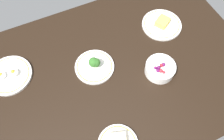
% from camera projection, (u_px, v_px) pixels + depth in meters
% --- Properties ---
extents(dining_table, '(1.49, 1.00, 0.04)m').
position_uv_depth(dining_table, '(112.00, 74.00, 1.17)').
color(dining_table, black).
rests_on(dining_table, ground).
extents(plate_cheese, '(0.23, 0.23, 0.05)m').
position_uv_depth(plate_cheese, '(162.00, 24.00, 1.29)').
color(plate_cheese, white).
rests_on(plate_cheese, dining_table).
extents(plate_broccoli, '(0.20, 0.20, 0.08)m').
position_uv_depth(plate_broccoli, '(95.00, 66.00, 1.15)').
color(plate_broccoli, white).
rests_on(plate_broccoli, dining_table).
extents(plate_eggs, '(0.23, 0.23, 0.05)m').
position_uv_depth(plate_eggs, '(9.00, 75.00, 1.13)').
color(plate_eggs, white).
rests_on(plate_eggs, dining_table).
extents(bowl_berries, '(0.15, 0.15, 0.07)m').
position_uv_depth(bowl_berries, '(160.00, 69.00, 1.13)').
color(bowl_berries, white).
rests_on(bowl_berries, dining_table).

